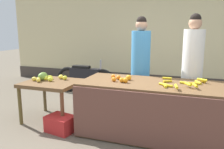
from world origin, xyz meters
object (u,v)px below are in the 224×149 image
produce_crate (61,124)px  produce_sack (107,96)px  vendor_woman_white_shirt (192,70)px  vendor_woman_blue_shirt (140,67)px  parked_motorcycle (85,78)px

produce_crate → produce_sack: bearing=75.5°
produce_sack → produce_crate: bearing=-104.5°
vendor_woman_white_shirt → produce_crate: bearing=-151.8°
vendor_woman_blue_shirt → parked_motorcycle: vendor_woman_blue_shirt is taller
vendor_woman_blue_shirt → vendor_woman_white_shirt: bearing=-3.1°
produce_crate → produce_sack: 1.31m
produce_crate → parked_motorcycle: bearing=105.4°
vendor_woman_blue_shirt → produce_sack: size_ratio=3.46×
vendor_woman_white_shirt → parked_motorcycle: 2.81m
parked_motorcycle → produce_crate: (0.59, -2.14, -0.27)m
vendor_woman_white_shirt → parked_motorcycle: vendor_woman_white_shirt is taller
vendor_woman_white_shirt → produce_sack: (-1.61, 0.23, -0.68)m
parked_motorcycle → produce_sack: bearing=-43.7°
vendor_woman_blue_shirt → parked_motorcycle: size_ratio=1.15×
vendor_woman_white_shirt → vendor_woman_blue_shirt: bearing=176.9°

